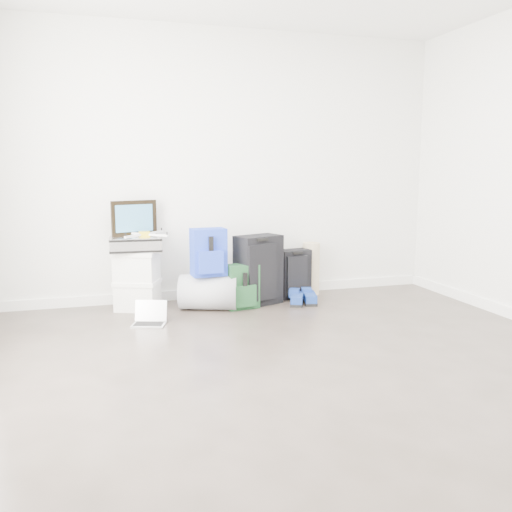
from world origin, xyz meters
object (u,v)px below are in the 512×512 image
object	(u,v)px
duffel_bag	(209,292)
laptop	(150,319)
large_suitcase	(259,270)
briefcase	(136,244)
carry_on	(294,274)
boxes_stack	(137,280)

from	to	relation	value
duffel_bag	laptop	xyz separation A→B (m)	(-0.59, -0.35, -0.12)
large_suitcase	briefcase	bearing A→B (deg)	152.97
briefcase	carry_on	distance (m)	1.64
duffel_bag	large_suitcase	world-z (taller)	large_suitcase
briefcase	large_suitcase	distance (m)	1.21
briefcase	boxes_stack	bearing A→B (deg)	0.00
large_suitcase	duffel_bag	bearing A→B (deg)	166.46
boxes_stack	duffel_bag	world-z (taller)	boxes_stack
duffel_bag	boxes_stack	bearing A→B (deg)	-176.33
boxes_stack	briefcase	bearing A→B (deg)	0.00
duffel_bag	laptop	distance (m)	0.70
briefcase	large_suitcase	xyz separation A→B (m)	(1.16, -0.13, -0.29)
briefcase	large_suitcase	bearing A→B (deg)	-2.82
carry_on	duffel_bag	bearing A→B (deg)	-175.85
briefcase	carry_on	xyz separation A→B (m)	(1.60, 0.03, -0.38)
large_suitcase	carry_on	bearing A→B (deg)	-0.48
boxes_stack	large_suitcase	distance (m)	1.17
boxes_stack	laptop	world-z (taller)	boxes_stack
large_suitcase	carry_on	xyz separation A→B (m)	(0.43, 0.16, -0.09)
boxes_stack	carry_on	world-z (taller)	boxes_stack
carry_on	laptop	size ratio (longest dim) A/B	1.54
briefcase	laptop	bearing A→B (deg)	-80.31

